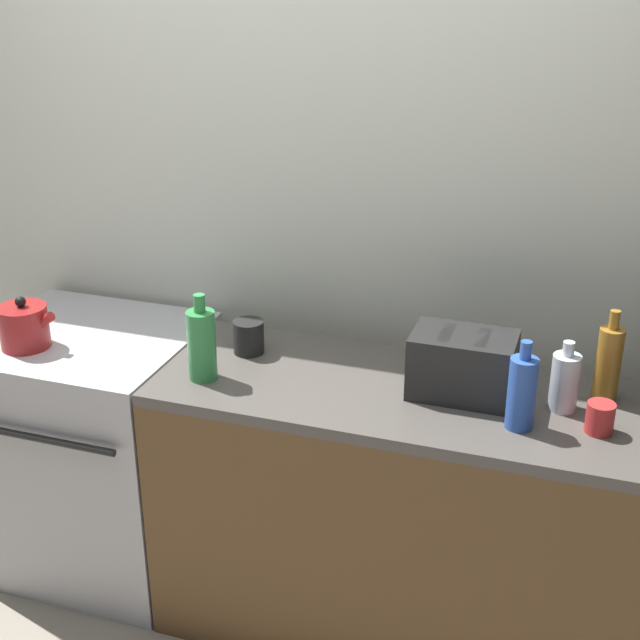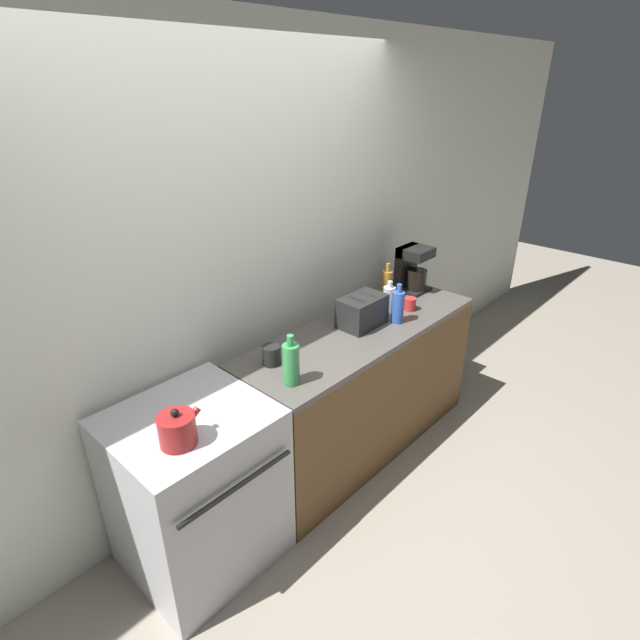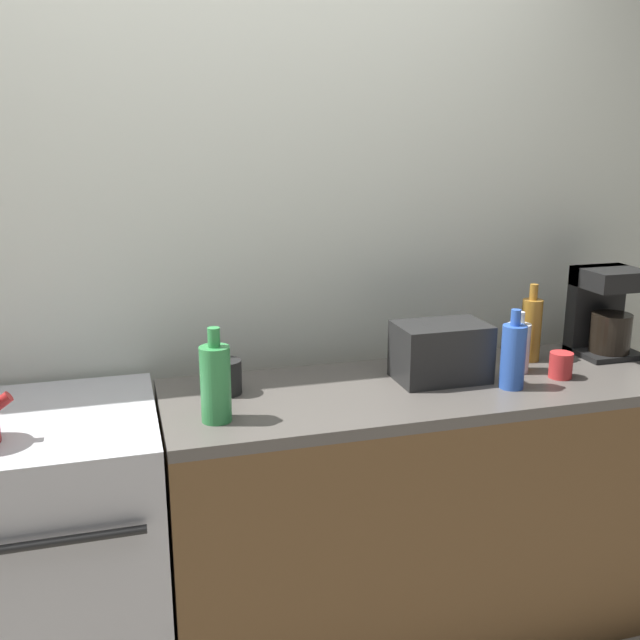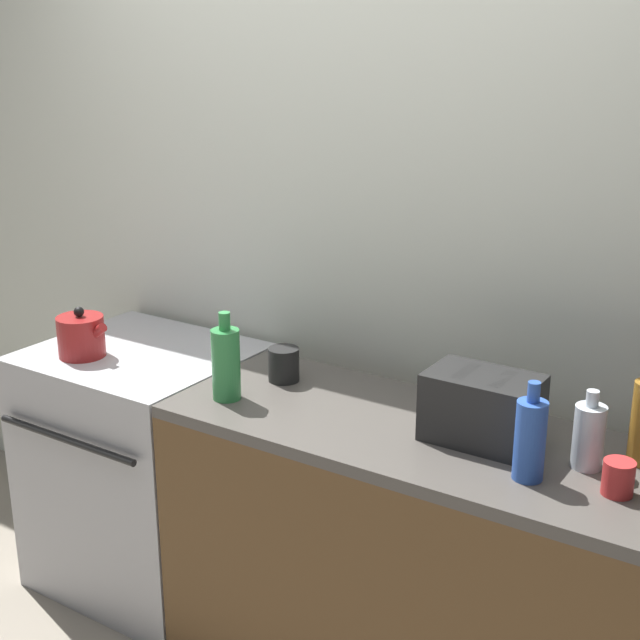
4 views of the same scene
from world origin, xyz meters
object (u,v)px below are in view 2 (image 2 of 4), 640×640
(kettle, at_px, (178,429))
(bottle_blue, at_px, (398,307))
(bottle_amber, at_px, (387,286))
(coffee_maker, at_px, (412,268))
(cup_black, at_px, (272,355))
(cup_red, at_px, (410,304))
(toaster, at_px, (362,311))
(stove, at_px, (197,487))
(bottle_green, at_px, (291,364))
(bottle_clear, at_px, (389,299))

(kettle, xyz_separation_m, bottle_blue, (1.59, -0.01, 0.04))
(bottle_amber, bearing_deg, coffee_maker, 0.09)
(cup_black, bearing_deg, cup_red, -8.25)
(toaster, distance_m, bottle_blue, 0.23)
(bottle_blue, bearing_deg, toaster, 143.26)
(kettle, height_order, coffee_maker, coffee_maker)
(stove, distance_m, bottle_green, 0.77)
(stove, height_order, coffee_maker, coffee_maker)
(stove, distance_m, bottle_amber, 1.77)
(bottle_green, height_order, bottle_blue, bottle_green)
(bottle_blue, distance_m, bottle_clear, 0.18)
(bottle_green, height_order, bottle_clear, bottle_green)
(toaster, height_order, bottle_amber, bottle_amber)
(bottle_clear, bearing_deg, coffee_maker, 13.63)
(stove, xyz_separation_m, bottle_green, (0.52, -0.16, 0.55))
(kettle, distance_m, cup_black, 0.73)
(toaster, relative_size, cup_black, 2.75)
(stove, relative_size, toaster, 3.00)
(toaster, height_order, bottle_green, bottle_green)
(toaster, bearing_deg, bottle_blue, -36.74)
(stove, height_order, cup_black, cup_black)
(cup_red, distance_m, cup_black, 1.11)
(bottle_clear, relative_size, cup_red, 2.42)
(bottle_amber, bearing_deg, toaster, -165.68)
(bottle_blue, relative_size, bottle_amber, 0.92)
(bottle_blue, xyz_separation_m, cup_red, (0.21, 0.04, -0.06))
(coffee_maker, xyz_separation_m, bottle_green, (-1.46, -0.25, -0.05))
(toaster, height_order, coffee_maker, coffee_maker)
(stove, bearing_deg, bottle_clear, -0.13)
(coffee_maker, bearing_deg, stove, -177.22)
(cup_red, bearing_deg, bottle_green, -177.30)
(coffee_maker, xyz_separation_m, bottle_clear, (-0.41, -0.10, -0.08))
(stove, distance_m, kettle, 0.54)
(bottle_green, bearing_deg, kettle, 178.40)
(toaster, bearing_deg, bottle_green, -168.82)
(toaster, bearing_deg, cup_black, 174.88)
(kettle, relative_size, cup_red, 2.31)
(cup_red, bearing_deg, kettle, -178.84)
(stove, relative_size, cup_black, 8.26)
(stove, distance_m, toaster, 1.39)
(bottle_green, bearing_deg, cup_red, 2.70)
(bottle_blue, relative_size, bottle_clear, 1.23)
(bottle_blue, height_order, cup_red, bottle_blue)
(bottle_clear, xyz_separation_m, cup_black, (-0.99, 0.06, -0.03))
(bottle_blue, bearing_deg, stove, 174.38)
(bottle_amber, height_order, cup_red, bottle_amber)
(bottle_blue, height_order, cup_black, bottle_blue)
(bottle_clear, bearing_deg, cup_red, -42.97)
(coffee_maker, relative_size, cup_red, 3.72)
(bottle_amber, height_order, cup_black, bottle_amber)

